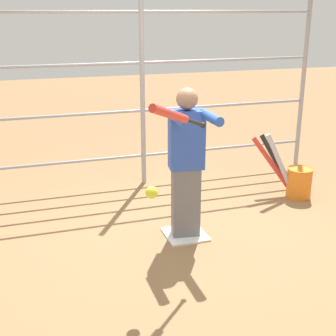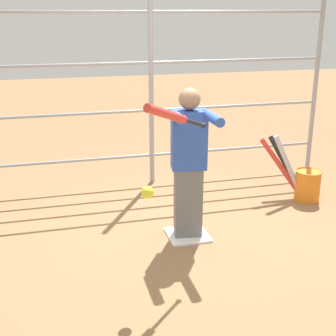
{
  "view_description": "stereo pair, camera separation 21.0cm",
  "coord_description": "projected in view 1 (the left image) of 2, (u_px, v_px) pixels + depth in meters",
  "views": [
    {
      "loc": [
        1.46,
        3.98,
        2.15
      ],
      "look_at": [
        0.29,
        0.34,
        0.86
      ],
      "focal_mm": 50.0,
      "sensor_mm": 36.0,
      "label": 1
    },
    {
      "loc": [
        1.26,
        4.03,
        2.15
      ],
      "look_at": [
        0.29,
        0.34,
        0.86
      ],
      "focal_mm": 50.0,
      "sensor_mm": 36.0,
      "label": 2
    }
  ],
  "objects": [
    {
      "name": "home_plate",
      "position": [
        185.0,
        234.0,
        4.69
      ],
      "size": [
        0.4,
        0.4,
        0.02
      ],
      "color": "white",
      "rests_on": "ground"
    },
    {
      "name": "batter",
      "position": [
        187.0,
        160.0,
        4.43
      ],
      "size": [
        0.38,
        0.53,
        1.48
      ],
      "color": "slate",
      "rests_on": "ground"
    },
    {
      "name": "bat_bucket",
      "position": [
        294.0,
        179.0,
        5.6
      ],
      "size": [
        0.67,
        0.61,
        0.79
      ],
      "color": "orange",
      "rests_on": "ground"
    },
    {
      "name": "ground_plane",
      "position": [
        185.0,
        235.0,
        4.7
      ],
      "size": [
        24.0,
        24.0,
        0.0
      ],
      "primitive_type": "plane",
      "color": "olive"
    },
    {
      "name": "fence_backstop",
      "position": [
        142.0,
        87.0,
        5.74
      ],
      "size": [
        4.62,
        0.06,
        2.5
      ],
      "color": "#939399",
      "rests_on": "ground"
    },
    {
      "name": "baseball_bat_swinging",
      "position": [
        175.0,
        116.0,
        3.48
      ],
      "size": [
        0.65,
        0.61,
        0.34
      ],
      "color": "black"
    },
    {
      "name": "softball_in_flight",
      "position": [
        152.0,
        193.0,
        3.48
      ],
      "size": [
        0.1,
        0.1,
        0.1
      ],
      "color": "yellow"
    }
  ]
}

